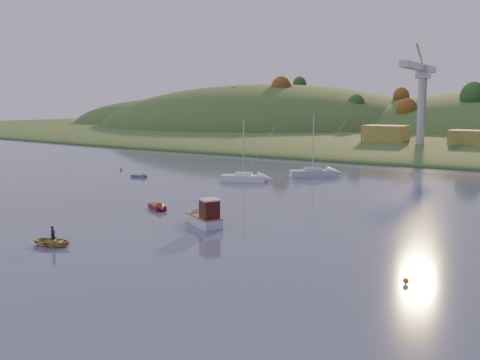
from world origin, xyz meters
The scene contains 18 objects.
shore_slope centered at (0.00, 165.00, 0.00)m, with size 640.00×150.00×7.00m, color #2C4A1D.
hill_left_far centered at (-160.00, 215.00, 0.00)m, with size 120.00×100.00×32.00m, color #2C4A1D.
hill_left centered at (-90.00, 200.00, 0.00)m, with size 170.00×140.00×44.00m, color #2C4A1D.
hillside_trees centered at (0.00, 185.00, 0.00)m, with size 280.00×50.00×32.00m, color #163F17, non-canonical shape.
wharf centered at (5.00, 122.00, 1.20)m, with size 42.00×16.00×2.40m, color slate.
shed_west centered at (-8.00, 123.00, 4.80)m, with size 11.00×8.00×4.80m, color olive.
shed_east centered at (13.00, 124.00, 4.40)m, with size 9.00×7.00×4.00m, color olive.
dock_crane centered at (2.00, 118.39, 17.17)m, with size 3.20×28.00×20.30m.
fishing_boat centered at (3.29, 24.99, 0.91)m, with size 6.62×4.93×4.13m.
sailboat_near centered at (-3.21, 66.89, 0.73)m, with size 7.83×7.05×11.28m.
sailboat_far centered at (-10.44, 55.01, 0.68)m, with size 7.72×4.81×10.30m.
canoe centered at (-2.87, 10.49, 0.38)m, with size 2.64×3.70×0.77m, color #9D8C57.
paddler centered at (-2.87, 10.49, 0.80)m, with size 0.58×0.38×1.59m, color black.
red_tender centered at (-5.84, 28.41, 0.27)m, with size 4.00×3.06×1.31m.
grey_dinghy centered at (-28.22, 49.28, 0.24)m, with size 3.33×2.02×1.17m.
buoy_0 centered at (27.32, 17.41, 0.25)m, with size 0.50×0.50×0.50m, color #FC640D.
buoy_1 centered at (-38.39, 54.28, 0.25)m, with size 0.50×0.50×0.50m, color #FC640D.
buoy_2 centered at (-12.17, 59.99, 0.25)m, with size 0.50×0.50×0.50m, color #FC640D.
Camera 1 is at (37.36, -20.32, 12.90)m, focal length 40.00 mm.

